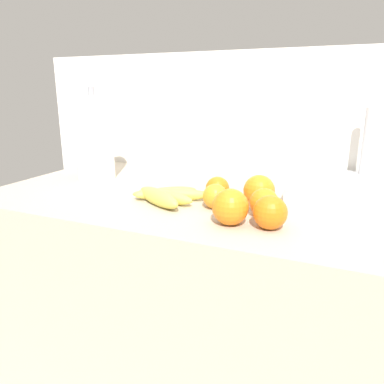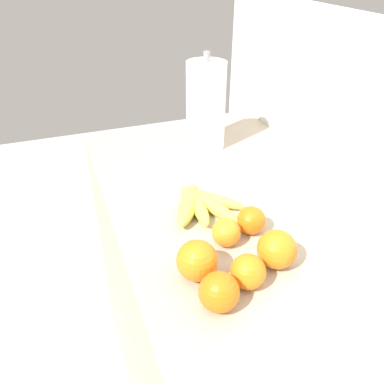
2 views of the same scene
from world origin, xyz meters
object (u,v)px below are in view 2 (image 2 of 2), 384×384
banana_bunch (200,204)px  orange_center (226,232)px  orange_back_left (219,292)px  orange_far_right (197,260)px  paper_towel_roll (206,106)px  orange_right (251,220)px  orange_front (277,249)px  orange_back_right (248,272)px

banana_bunch → orange_center: 0.14m
orange_back_left → orange_far_right: orange_far_right is taller
orange_far_right → paper_towel_roll: size_ratio=0.27×
banana_bunch → orange_center: size_ratio=3.34×
orange_right → orange_center: (0.02, -0.07, -0.00)m
orange_front → orange_back_right: bearing=-68.4°
orange_back_left → paper_towel_roll: 0.69m
orange_center → paper_towel_roll: bearing=163.3°
orange_front → orange_back_left: 0.17m
orange_right → orange_back_right: (0.15, -0.08, 0.00)m
orange_right → orange_far_right: bearing=-61.5°
orange_right → paper_towel_roll: paper_towel_roll is taller
banana_bunch → orange_far_right: size_ratio=2.57×
orange_front → orange_far_right: size_ratio=0.98×
orange_center → orange_front: bearing=35.6°
orange_back_right → paper_towel_roll: bearing=165.6°
orange_center → paper_towel_roll: paper_towel_roll is taller
orange_back_right → paper_towel_roll: size_ratio=0.23×
orange_back_right → orange_far_right: (-0.06, -0.08, 0.01)m
orange_back_left → orange_far_right: (-0.09, -0.01, 0.00)m
orange_center → orange_right: bearing=105.4°
orange_front → orange_back_right: orange_front is taller
orange_back_right → orange_far_right: orange_far_right is taller
orange_far_right → paper_towel_roll: (-0.55, 0.24, 0.10)m
banana_bunch → orange_front: size_ratio=2.62×
orange_right → orange_back_left: (0.18, -0.16, 0.00)m
paper_towel_roll → orange_far_right: bearing=-23.5°
orange_back_right → orange_center: size_ratio=1.09×
banana_bunch → orange_back_left: size_ratio=2.84×
orange_right → orange_front: bearing=-1.3°
orange_right → paper_towel_roll: (-0.46, 0.07, 0.10)m
orange_right → orange_back_left: orange_back_left is taller
orange_front → orange_far_right: orange_far_right is taller
orange_back_left → paper_towel_roll: paper_towel_roll is taller
banana_bunch → paper_towel_roll: size_ratio=0.70×
orange_back_left → orange_far_right: size_ratio=0.91×
orange_back_right → orange_right: bearing=150.4°
banana_bunch → orange_front: 0.25m
banana_bunch → orange_right: 0.15m
orange_right → orange_far_right: 0.19m
orange_back_left → paper_towel_roll: size_ratio=0.25×
paper_towel_roll → orange_back_left: bearing=-19.8°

